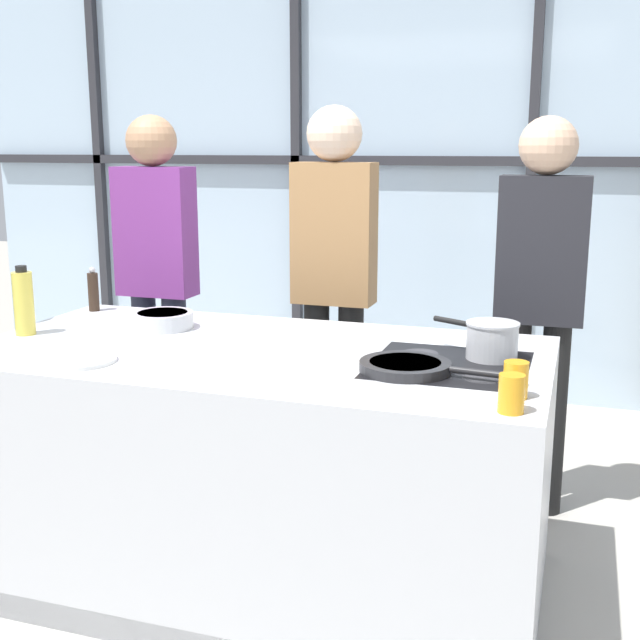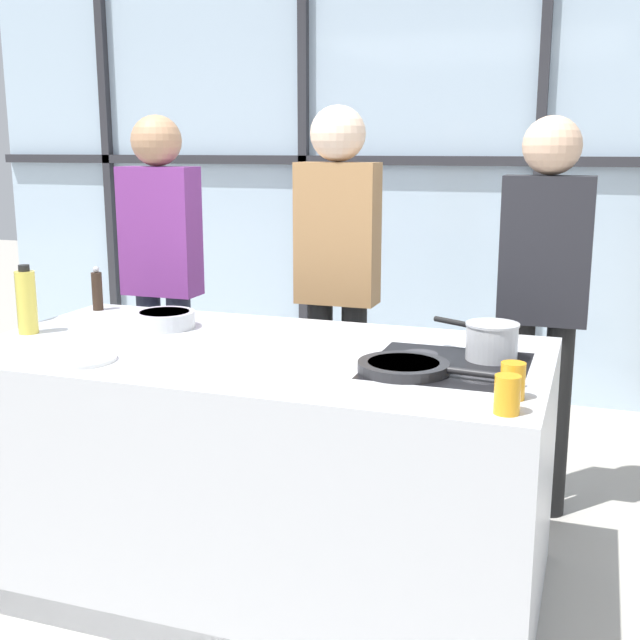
{
  "view_description": "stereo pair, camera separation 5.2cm",
  "coord_description": "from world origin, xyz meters",
  "px_view_note": "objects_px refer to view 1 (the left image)",
  "views": [
    {
      "loc": [
        1.1,
        -2.6,
        1.63
      ],
      "look_at": [
        0.21,
        0.1,
        1.01
      ],
      "focal_mm": 45.0,
      "sensor_mm": 36.0,
      "label": 1
    },
    {
      "loc": [
        1.15,
        -2.59,
        1.63
      ],
      "look_at": [
        0.21,
        0.1,
        1.01
      ],
      "focal_mm": 45.0,
      "sensor_mm": 36.0,
      "label": 2
    }
  ],
  "objects_px": {
    "mixing_bowl": "(163,319)",
    "juice_glass_far": "(516,380)",
    "spectator_center_right": "(540,286)",
    "white_plate": "(77,360)",
    "spectator_far_left": "(157,264)",
    "spectator_center_left": "(334,267)",
    "juice_glass_near": "(511,394)",
    "frying_pan": "(408,366)",
    "oil_bottle": "(24,302)",
    "pepper_grinder": "(93,291)",
    "saucepan": "(492,339)"
  },
  "relations": [
    {
      "from": "spectator_center_right",
      "to": "oil_bottle",
      "type": "height_order",
      "value": "spectator_center_right"
    },
    {
      "from": "saucepan",
      "to": "white_plate",
      "type": "xyz_separation_m",
      "value": [
        -1.33,
        -0.49,
        -0.06
      ]
    },
    {
      "from": "juice_glass_near",
      "to": "pepper_grinder",
      "type": "bearing_deg",
      "value": 155.87
    },
    {
      "from": "spectator_far_left",
      "to": "white_plate",
      "type": "height_order",
      "value": "spectator_far_left"
    },
    {
      "from": "spectator_center_left",
      "to": "mixing_bowl",
      "type": "height_order",
      "value": "spectator_center_left"
    },
    {
      "from": "spectator_far_left",
      "to": "oil_bottle",
      "type": "bearing_deg",
      "value": 89.77
    },
    {
      "from": "spectator_center_right",
      "to": "mixing_bowl",
      "type": "bearing_deg",
      "value": 27.97
    },
    {
      "from": "juice_glass_near",
      "to": "juice_glass_far",
      "type": "distance_m",
      "value": 0.14
    },
    {
      "from": "spectator_far_left",
      "to": "spectator_center_left",
      "type": "xyz_separation_m",
      "value": [
        0.94,
        0.0,
        0.03
      ]
    },
    {
      "from": "oil_bottle",
      "to": "juice_glass_far",
      "type": "relative_size",
      "value": 2.5
    },
    {
      "from": "spectator_far_left",
      "to": "pepper_grinder",
      "type": "relative_size",
      "value": 9.02
    },
    {
      "from": "mixing_bowl",
      "to": "juice_glass_far",
      "type": "relative_size",
      "value": 2.26
    },
    {
      "from": "spectator_center_left",
      "to": "saucepan",
      "type": "xyz_separation_m",
      "value": [
        0.82,
        -0.82,
        -0.1
      ]
    },
    {
      "from": "spectator_center_left",
      "to": "oil_bottle",
      "type": "bearing_deg",
      "value": 47.3
    },
    {
      "from": "spectator_far_left",
      "to": "frying_pan",
      "type": "bearing_deg",
      "value": 144.8
    },
    {
      "from": "spectator_far_left",
      "to": "mixing_bowl",
      "type": "relative_size",
      "value": 7.28
    },
    {
      "from": "spectator_far_left",
      "to": "spectator_center_right",
      "type": "relative_size",
      "value": 1.01
    },
    {
      "from": "spectator_center_right",
      "to": "mixing_bowl",
      "type": "distance_m",
      "value": 1.61
    },
    {
      "from": "juice_glass_far",
      "to": "spectator_center_left",
      "type": "bearing_deg",
      "value": 127.02
    },
    {
      "from": "pepper_grinder",
      "to": "white_plate",
      "type": "bearing_deg",
      "value": -60.0
    },
    {
      "from": "spectator_far_left",
      "to": "spectator_center_left",
      "type": "height_order",
      "value": "spectator_center_left"
    },
    {
      "from": "spectator_center_left",
      "to": "oil_bottle",
      "type": "relative_size",
      "value": 6.7
    },
    {
      "from": "spectator_center_left",
      "to": "pepper_grinder",
      "type": "relative_size",
      "value": 9.18
    },
    {
      "from": "mixing_bowl",
      "to": "juice_glass_far",
      "type": "xyz_separation_m",
      "value": [
        1.43,
        -0.49,
        0.02
      ]
    },
    {
      "from": "saucepan",
      "to": "white_plate",
      "type": "height_order",
      "value": "saucepan"
    },
    {
      "from": "white_plate",
      "to": "spectator_far_left",
      "type": "bearing_deg",
      "value": 108.16
    },
    {
      "from": "spectator_center_left",
      "to": "frying_pan",
      "type": "xyz_separation_m",
      "value": [
        0.59,
        -1.07,
        -0.15
      ]
    },
    {
      "from": "frying_pan",
      "to": "oil_bottle",
      "type": "xyz_separation_m",
      "value": [
        -1.53,
        0.05,
        0.11
      ]
    },
    {
      "from": "spectator_far_left",
      "to": "mixing_bowl",
      "type": "distance_m",
      "value": 0.89
    },
    {
      "from": "juice_glass_far",
      "to": "white_plate",
      "type": "bearing_deg",
      "value": -177.63
    },
    {
      "from": "frying_pan",
      "to": "juice_glass_near",
      "type": "height_order",
      "value": "juice_glass_near"
    },
    {
      "from": "frying_pan",
      "to": "spectator_far_left",
      "type": "bearing_deg",
      "value": 144.8
    },
    {
      "from": "mixing_bowl",
      "to": "pepper_grinder",
      "type": "distance_m",
      "value": 0.52
    },
    {
      "from": "frying_pan",
      "to": "mixing_bowl",
      "type": "distance_m",
      "value": 1.12
    },
    {
      "from": "saucepan",
      "to": "frying_pan",
      "type": "bearing_deg",
      "value": -133.46
    },
    {
      "from": "spectator_center_right",
      "to": "frying_pan",
      "type": "distance_m",
      "value": 1.13
    },
    {
      "from": "spectator_center_right",
      "to": "juice_glass_far",
      "type": "xyz_separation_m",
      "value": [
        0.0,
        -1.25,
        -0.07
      ]
    },
    {
      "from": "pepper_grinder",
      "to": "juice_glass_far",
      "type": "relative_size",
      "value": 1.82
    },
    {
      "from": "spectator_center_right",
      "to": "juice_glass_near",
      "type": "xyz_separation_m",
      "value": [
        0.0,
        -1.39,
        -0.07
      ]
    },
    {
      "from": "pepper_grinder",
      "to": "saucepan",
      "type": "bearing_deg",
      "value": -9.03
    },
    {
      "from": "spectator_far_left",
      "to": "frying_pan",
      "type": "distance_m",
      "value": 1.87
    },
    {
      "from": "spectator_center_left",
      "to": "juice_glass_near",
      "type": "relative_size",
      "value": 16.74
    },
    {
      "from": "spectator_center_right",
      "to": "oil_bottle",
      "type": "distance_m",
      "value": 2.14
    },
    {
      "from": "mixing_bowl",
      "to": "juice_glass_near",
      "type": "relative_size",
      "value": 2.26
    },
    {
      "from": "saucepan",
      "to": "juice_glass_far",
      "type": "relative_size",
      "value": 2.92
    },
    {
      "from": "spectator_center_right",
      "to": "saucepan",
      "type": "xyz_separation_m",
      "value": [
        -0.11,
        -0.82,
        -0.06
      ]
    },
    {
      "from": "juice_glass_far",
      "to": "juice_glass_near",
      "type": "bearing_deg",
      "value": -90.0
    },
    {
      "from": "spectator_center_right",
      "to": "pepper_grinder",
      "type": "xyz_separation_m",
      "value": [
        -1.89,
        -0.54,
        -0.03
      ]
    },
    {
      "from": "frying_pan",
      "to": "pepper_grinder",
      "type": "height_order",
      "value": "pepper_grinder"
    },
    {
      "from": "spectator_center_left",
      "to": "juice_glass_near",
      "type": "xyz_separation_m",
      "value": [
        0.94,
        -1.39,
        -0.11
      ]
    }
  ]
}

